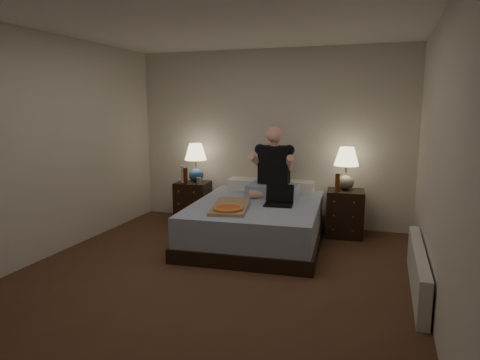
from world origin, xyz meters
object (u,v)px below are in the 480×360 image
(person, at_px, (273,162))
(nightstand_left, at_px, (193,202))
(beer_bottle_left, at_px, (186,176))
(laptop, at_px, (279,196))
(water_bottle, at_px, (183,174))
(nightstand_right, at_px, (345,213))
(lamp_left, at_px, (196,163))
(radiator, at_px, (418,270))
(beer_bottle_right, at_px, (337,182))
(lamp_right, at_px, (346,168))
(pizza_box, at_px, (228,209))
(bed, at_px, (257,221))
(soda_can, at_px, (199,181))

(person, bearing_deg, nightstand_left, 172.10)
(beer_bottle_left, xyz_separation_m, laptop, (1.49, -0.51, -0.09))
(laptop, bearing_deg, water_bottle, 153.28)
(person, bearing_deg, nightstand_right, 10.54)
(lamp_left, relative_size, beer_bottle_left, 2.43)
(beer_bottle_left, relative_size, person, 0.25)
(radiator, bearing_deg, lamp_left, 151.73)
(beer_bottle_left, bearing_deg, laptop, -19.08)
(beer_bottle_right, height_order, laptop, beer_bottle_right)
(nightstand_left, xyz_separation_m, lamp_right, (2.17, 0.08, 0.59))
(water_bottle, xyz_separation_m, laptop, (1.57, -0.60, -0.10))
(beer_bottle_right, bearing_deg, beer_bottle_left, -177.77)
(lamp_left, xyz_separation_m, beer_bottle_left, (-0.05, -0.24, -0.16))
(nightstand_right, distance_m, pizza_box, 1.72)
(bed, bearing_deg, nightstand_left, 149.79)
(water_bottle, bearing_deg, pizza_box, -45.66)
(bed, relative_size, beer_bottle_right, 8.87)
(beer_bottle_left, bearing_deg, radiator, -24.14)
(bed, distance_m, pizza_box, 0.73)
(lamp_left, bearing_deg, person, -11.30)
(pizza_box, bearing_deg, laptop, 37.74)
(person, height_order, radiator, person)
(laptop, bearing_deg, beer_bottle_right, 37.74)
(laptop, xyz_separation_m, pizza_box, (-0.46, -0.53, -0.08))
(bed, height_order, beer_bottle_right, beer_bottle_right)
(beer_bottle_left, xyz_separation_m, pizza_box, (1.03, -1.04, -0.17))
(beer_bottle_right, xyz_separation_m, radiator, (0.90, -1.44, -0.53))
(bed, xyz_separation_m, beer_bottle_left, (-1.19, 0.40, 0.46))
(nightstand_left, height_order, person, person)
(pizza_box, bearing_deg, soda_can, 116.59)
(person, bearing_deg, laptop, -69.05)
(beer_bottle_left, relative_size, radiator, 0.14)
(person, xyz_separation_m, radiator, (1.73, -1.35, -0.78))
(beer_bottle_right, xyz_separation_m, laptop, (-0.63, -0.60, -0.10))
(pizza_box, bearing_deg, radiator, -20.20)
(beer_bottle_right, bearing_deg, nightstand_right, 42.15)
(pizza_box, bearing_deg, lamp_right, 36.05)
(nightstand_right, bearing_deg, lamp_right, 97.25)
(nightstand_left, distance_m, lamp_right, 2.26)
(bed, xyz_separation_m, water_bottle, (-1.27, 0.49, 0.47))
(beer_bottle_left, xyz_separation_m, beer_bottle_right, (2.12, 0.08, 0.01))
(lamp_right, bearing_deg, laptop, -133.74)
(nightstand_right, bearing_deg, nightstand_left, 175.18)
(nightstand_left, bearing_deg, pizza_box, -54.75)
(nightstand_left, height_order, lamp_right, lamp_right)
(lamp_right, xyz_separation_m, person, (-0.92, -0.24, 0.08))
(lamp_right, distance_m, pizza_box, 1.78)
(beer_bottle_right, bearing_deg, lamp_left, 175.59)
(lamp_right, height_order, person, person)
(pizza_box, bearing_deg, bed, 64.43)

